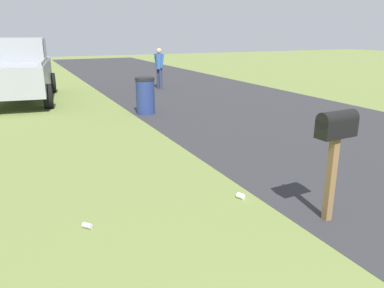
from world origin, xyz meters
name	(u,v)px	position (x,y,z in m)	size (l,w,h in m)	color
mailbox	(336,134)	(4.71, -1.47, 1.13)	(0.23, 0.53, 1.41)	brown
pickup_truck	(19,68)	(15.80, 1.74, 1.10)	(5.24, 2.60, 2.09)	#93999E
trash_bin	(145,96)	(11.84, -1.42, 0.53)	(0.56, 0.56, 1.05)	navy
pedestrian	(159,66)	(16.34, -3.51, 0.95)	(0.47, 0.31, 1.65)	#2D3351
litter_can_by_mailbox	(87,226)	(5.77, 1.33, 0.03)	(0.07, 0.07, 0.12)	silver
litter_cup_far_scatter	(241,196)	(5.71, -0.81, 0.04)	(0.08, 0.08, 0.10)	white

